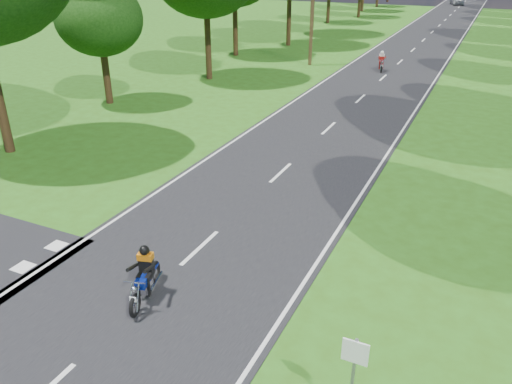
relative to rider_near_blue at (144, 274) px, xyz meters
The scene contains 8 objects.
ground 0.89m from the rider_near_blue, 90.19° to the left, with size 160.00×160.00×0.00m, color #2C5513.
main_road 50.54m from the rider_near_blue, 90.00° to the left, with size 7.00×140.00×0.02m, color black.
road_markings 48.67m from the rider_near_blue, 90.16° to the left, with size 7.40×140.00×0.01m.
telegraph_pole 29.35m from the rider_near_blue, 101.88° to the left, with size 1.20×0.26×8.00m.
road_sign 5.73m from the rider_near_blue, 15.06° to the right, with size 0.45×0.07×2.00m.
rider_near_blue is the anchor object (origin of this frame).
rider_far_red 28.67m from the rider_near_blue, 91.30° to the left, with size 0.55×1.66×1.39m, color maroon, non-canonical shape.
distant_car 84.89m from the rider_near_blue, 90.53° to the left, with size 1.70×4.23×1.44m, color #B5B8BC.
Camera 1 is at (6.70, -8.37, 7.67)m, focal length 35.00 mm.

